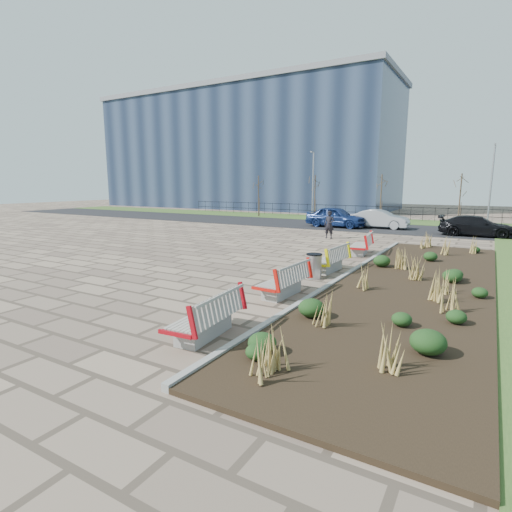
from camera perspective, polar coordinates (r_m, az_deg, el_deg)
The scene contains 22 objects.
ground at distance 12.10m, azimuth -13.50°, elevation -5.76°, with size 120.00×120.00×0.00m, color #86715C.
planting_bed at distance 13.84m, azimuth 21.71°, elevation -3.97°, with size 4.50×18.00×0.10m, color black.
planting_curb at distance 14.34m, azimuth 12.49°, elevation -2.88°, with size 0.16×18.00×0.15m, color gray.
grass_verge_far at distance 37.37m, azimuth 17.77°, elevation 4.83°, with size 80.00×5.00×0.04m, color #33511E.
road at distance 31.57m, azimuth 15.33°, elevation 4.01°, with size 80.00×7.00×0.02m, color black.
bench_a at distance 8.78m, azimuth -7.46°, elevation -8.33°, with size 0.90×2.10×1.00m, color #A60B15, non-canonical shape.
bench_b at distance 11.84m, azimuth 3.73°, elevation -3.35°, with size 0.90×2.10×1.00m, color red, non-canonical shape.
bench_c at distance 15.35m, azimuth 10.29°, elevation -0.32°, with size 0.90×2.10×1.00m, color #FCEB0D, non-canonical shape.
bench_d at distance 19.31m, azimuth 14.63°, elevation 1.68°, with size 0.90×2.10×1.00m, color red, non-canonical shape.
litter_bin at distance 14.12m, azimuth 8.29°, elevation -1.48°, with size 0.54×0.54×0.86m, color #B2B2B7.
pedestrian at distance 24.56m, azimuth 10.43°, elevation 4.42°, with size 0.61×0.40×1.67m, color black.
car_blue at distance 30.95m, azimuth 11.34°, elevation 5.50°, with size 1.81×4.50×1.53m, color navy.
car_silver at distance 30.96m, azimuth 17.27°, elevation 5.08°, with size 1.44×4.14×1.36m, color #95989C.
car_black at distance 28.64m, azimuth 28.99°, elevation 3.78°, with size 1.80×4.42×1.28m, color black.
tree_a at distance 40.25m, azimuth 0.37°, elevation 8.56°, with size 1.40×1.40×4.00m, color #4C3D2D, non-canonical shape.
tree_b at distance 37.61m, azimuth 8.39°, elevation 8.33°, with size 1.40×1.40×4.00m, color #4C3D2D, non-canonical shape.
tree_c at distance 35.79m, azimuth 17.40°, elevation 7.87°, with size 1.40×1.40×4.00m, color #4C3D2D, non-canonical shape.
tree_d at distance 34.91m, azimuth 27.09°, elevation 7.17°, with size 1.40×1.40×4.00m, color #4C3D2D, non-canonical shape.
lamp_west at distance 37.12m, azimuth 8.13°, elevation 9.85°, with size 0.24×0.60×6.00m, color gray, non-canonical shape.
lamp_east at distance 34.32m, azimuth 30.54°, elevation 8.51°, with size 0.24×0.60×6.00m, color gray, non-canonical shape.
railing_fence at distance 38.78m, azimuth 18.31°, elevation 5.90°, with size 44.00×0.10×1.20m, color black, non-canonical shape.
building_glass at distance 57.11m, azimuth -1.59°, elevation 14.57°, with size 40.00×14.00×15.00m, color #192338.
Camera 1 is at (8.15, -8.32, 3.30)m, focal length 28.00 mm.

